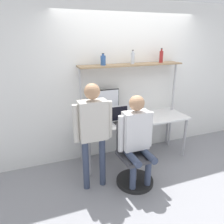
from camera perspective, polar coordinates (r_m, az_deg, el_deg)
ground_plane at (r=3.89m, az=7.89°, el=-14.04°), size 12.00×12.00×0.00m
wall_back at (r=3.97m, az=3.84°, el=7.96°), size 8.00×0.06×2.70m
desk at (r=3.85m, az=5.86°, el=-2.76°), size 1.92×0.66×0.77m
shelf_unit at (r=3.78m, az=5.09°, el=9.19°), size 1.82×0.30×1.68m
monitor at (r=3.72m, az=-1.86°, el=2.27°), size 0.51×0.22×0.51m
laptop at (r=3.64m, az=2.25°, el=-1.45°), size 0.34×0.26×0.26m
cell_phone at (r=3.76m, az=6.10°, el=-1.95°), size 0.07×0.15×0.01m
office_chair at (r=3.39m, az=5.74°, el=-13.54°), size 0.56×0.56×0.94m
person_seated at (r=3.10m, az=6.51°, el=-5.88°), size 0.54×0.47×1.37m
person_standing at (r=2.97m, az=-4.96°, el=-3.42°), size 0.55×0.21×1.56m
bottle_blue at (r=3.55m, az=-2.34°, el=13.38°), size 0.08×0.08×0.19m
bottle_clear at (r=3.75m, az=5.42°, el=13.87°), size 0.06×0.06×0.23m
bottle_red at (r=4.02m, az=12.73°, el=13.96°), size 0.06×0.06×0.24m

